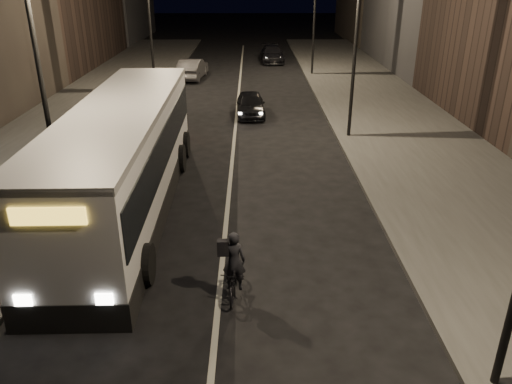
{
  "coord_description": "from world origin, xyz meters",
  "views": [
    {
      "loc": [
        0.84,
        -11.39,
        7.56
      ],
      "look_at": [
        0.97,
        2.2,
        1.5
      ],
      "focal_mm": 35.0,
      "sensor_mm": 36.0,
      "label": 1
    }
  ],
  "objects_px": {
    "streetlight_left_far": "(153,8)",
    "car_mid": "(192,69)",
    "city_bus": "(124,154)",
    "streetlight_right_mid": "(351,24)",
    "cyclist_on_bicycle": "(234,274)",
    "streetlight_right_far": "(311,2)",
    "car_far": "(272,54)",
    "streetlight_left_near": "(45,50)",
    "car_near": "(251,104)"
  },
  "relations": [
    {
      "from": "streetlight_right_far",
      "to": "car_far",
      "type": "relative_size",
      "value": 1.7
    },
    {
      "from": "car_mid",
      "to": "city_bus",
      "type": "bearing_deg",
      "value": 96.52
    },
    {
      "from": "car_near",
      "to": "car_mid",
      "type": "distance_m",
      "value": 11.37
    },
    {
      "from": "streetlight_right_far",
      "to": "car_far",
      "type": "bearing_deg",
      "value": 112.51
    },
    {
      "from": "streetlight_left_far",
      "to": "car_near",
      "type": "height_order",
      "value": "streetlight_left_far"
    },
    {
      "from": "streetlight_left_near",
      "to": "car_near",
      "type": "xyz_separation_m",
      "value": [
        6.13,
        12.27,
        -4.71
      ]
    },
    {
      "from": "streetlight_right_far",
      "to": "cyclist_on_bicycle",
      "type": "distance_m",
      "value": 29.69
    },
    {
      "from": "city_bus",
      "to": "car_near",
      "type": "height_order",
      "value": "city_bus"
    },
    {
      "from": "streetlight_left_far",
      "to": "car_mid",
      "type": "bearing_deg",
      "value": 70.01
    },
    {
      "from": "car_near",
      "to": "streetlight_left_near",
      "type": "bearing_deg",
      "value": -118.49
    },
    {
      "from": "streetlight_left_far",
      "to": "car_mid",
      "type": "relative_size",
      "value": 1.78
    },
    {
      "from": "car_far",
      "to": "streetlight_left_far",
      "type": "bearing_deg",
      "value": -125.75
    },
    {
      "from": "streetlight_right_far",
      "to": "city_bus",
      "type": "height_order",
      "value": "streetlight_right_far"
    },
    {
      "from": "streetlight_left_far",
      "to": "cyclist_on_bicycle",
      "type": "xyz_separation_m",
      "value": [
        5.73,
        -22.89,
        -4.73
      ]
    },
    {
      "from": "streetlight_right_far",
      "to": "car_near",
      "type": "xyz_separation_m",
      "value": [
        -4.53,
        -11.73,
        -4.71
      ]
    },
    {
      "from": "streetlight_left_near",
      "to": "car_near",
      "type": "relative_size",
      "value": 2.11
    },
    {
      "from": "city_bus",
      "to": "car_near",
      "type": "bearing_deg",
      "value": 69.63
    },
    {
      "from": "streetlight_right_mid",
      "to": "car_far",
      "type": "distance_m",
      "value": 22.9
    },
    {
      "from": "city_bus",
      "to": "car_far",
      "type": "distance_m",
      "value": 30.57
    },
    {
      "from": "streetlight_left_far",
      "to": "car_near",
      "type": "bearing_deg",
      "value": -43.04
    },
    {
      "from": "streetlight_right_far",
      "to": "streetlight_left_near",
      "type": "distance_m",
      "value": 26.26
    },
    {
      "from": "car_mid",
      "to": "car_far",
      "type": "distance_m",
      "value": 9.83
    },
    {
      "from": "streetlight_right_mid",
      "to": "streetlight_left_far",
      "type": "relative_size",
      "value": 1.0
    },
    {
      "from": "car_near",
      "to": "streetlight_left_far",
      "type": "bearing_deg",
      "value": 135.02
    },
    {
      "from": "streetlight_left_near",
      "to": "car_mid",
      "type": "relative_size",
      "value": 1.78
    },
    {
      "from": "streetlight_right_mid",
      "to": "cyclist_on_bicycle",
      "type": "distance_m",
      "value": 14.59
    },
    {
      "from": "streetlight_left_near",
      "to": "cyclist_on_bicycle",
      "type": "distance_m",
      "value": 8.9
    },
    {
      "from": "car_far",
      "to": "cyclist_on_bicycle",
      "type": "bearing_deg",
      "value": -96.24
    },
    {
      "from": "streetlight_right_far",
      "to": "city_bus",
      "type": "relative_size",
      "value": 0.61
    },
    {
      "from": "streetlight_left_far",
      "to": "car_near",
      "type": "distance_m",
      "value": 9.62
    },
    {
      "from": "streetlight_right_mid",
      "to": "streetlight_left_near",
      "type": "height_order",
      "value": "same"
    },
    {
      "from": "streetlight_right_mid",
      "to": "city_bus",
      "type": "relative_size",
      "value": 0.61
    },
    {
      "from": "streetlight_left_far",
      "to": "city_bus",
      "type": "bearing_deg",
      "value": -83.78
    },
    {
      "from": "car_near",
      "to": "car_far",
      "type": "xyz_separation_m",
      "value": [
        1.93,
        18.0,
        0.04
      ]
    },
    {
      "from": "streetlight_right_mid",
      "to": "car_mid",
      "type": "height_order",
      "value": "streetlight_right_mid"
    },
    {
      "from": "city_bus",
      "to": "streetlight_left_far",
      "type": "bearing_deg",
      "value": 95.29
    },
    {
      "from": "city_bus",
      "to": "cyclist_on_bicycle",
      "type": "xyz_separation_m",
      "value": [
        3.81,
        -5.24,
        -1.32
      ]
    },
    {
      "from": "city_bus",
      "to": "streetlight_right_far",
      "type": "bearing_deg",
      "value": 68.79
    },
    {
      "from": "car_far",
      "to": "streetlight_left_near",
      "type": "bearing_deg",
      "value": -107.36
    },
    {
      "from": "streetlight_right_far",
      "to": "car_far",
      "type": "xyz_separation_m",
      "value": [
        -2.6,
        6.27,
        -4.67
      ]
    },
    {
      "from": "streetlight_right_mid",
      "to": "cyclist_on_bicycle",
      "type": "bearing_deg",
      "value": -110.93
    },
    {
      "from": "city_bus",
      "to": "car_near",
      "type": "relative_size",
      "value": 3.49
    },
    {
      "from": "streetlight_right_mid",
      "to": "streetlight_right_far",
      "type": "distance_m",
      "value": 16.0
    },
    {
      "from": "car_mid",
      "to": "car_near",
      "type": "bearing_deg",
      "value": 118.8
    },
    {
      "from": "streetlight_right_mid",
      "to": "streetlight_left_near",
      "type": "xyz_separation_m",
      "value": [
        -10.66,
        -8.0,
        0.0
      ]
    },
    {
      "from": "streetlight_right_mid",
      "to": "cyclist_on_bicycle",
      "type": "height_order",
      "value": "streetlight_right_mid"
    },
    {
      "from": "streetlight_left_far",
      "to": "car_near",
      "type": "xyz_separation_m",
      "value": [
        6.13,
        -5.73,
        -4.71
      ]
    },
    {
      "from": "car_near",
      "to": "car_far",
      "type": "distance_m",
      "value": 18.1
    },
    {
      "from": "streetlight_left_far",
      "to": "car_far",
      "type": "bearing_deg",
      "value": 56.69
    },
    {
      "from": "car_near",
      "to": "car_far",
      "type": "relative_size",
      "value": 0.8
    }
  ]
}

